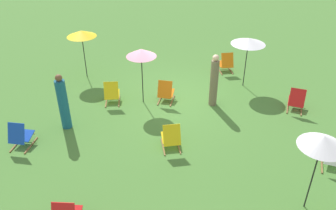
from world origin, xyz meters
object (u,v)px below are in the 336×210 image
umbrella_3 (81,34)px  umbrella_2 (248,41)px  deckchair_6 (112,93)px  person_0 (63,103)px  umbrella_0 (323,141)px  umbrella_1 (141,53)px  person_1 (214,81)px  deckchair_8 (334,157)px  deckchair_9 (166,92)px  deckchair_2 (20,136)px  deckchair_5 (226,63)px  deckchair_4 (171,137)px  deckchair_0 (296,100)px

umbrella_3 → umbrella_2: bearing=177.4°
deckchair_6 → person_0: person_0 is taller
umbrella_0 → umbrella_1: umbrella_0 is taller
person_0 → umbrella_1: bearing=46.5°
umbrella_2 → person_1: bearing=50.6°
person_0 → umbrella_0: bearing=-14.2°
deckchair_8 → deckchair_9: 5.54m
umbrella_2 → deckchair_9: bearing=26.5°
deckchair_2 → umbrella_1: bearing=-134.3°
umbrella_3 → person_0: (-0.33, 3.42, -0.92)m
deckchair_5 → person_1: (0.61, 2.62, 0.51)m
deckchair_6 → umbrella_0: (-5.39, 4.26, 1.51)m
deckchair_8 → umbrella_0: size_ratio=0.43×
deckchair_5 → deckchair_6: same height
deckchair_8 → umbrella_3: umbrella_3 is taller
umbrella_3 → deckchair_4: bearing=130.4°
deckchair_8 → person_1: (3.00, -3.01, 0.51)m
deckchair_5 → deckchair_8: 6.12m
deckchair_6 → deckchair_4: bearing=124.1°
deckchair_4 → deckchair_5: 5.45m
deckchair_0 → deckchair_9: size_ratio=1.03×
deckchair_8 → umbrella_2: umbrella_2 is taller
deckchair_6 → umbrella_1: (-1.05, -0.12, 1.46)m
umbrella_1 → umbrella_2: bearing=-157.4°
deckchair_0 → person_1: (2.72, -0.17, 0.51)m
deckchair_8 → umbrella_3: bearing=-15.9°
umbrella_3 → person_1: umbrella_3 is taller
deckchair_5 → deckchair_6: bearing=21.7°
deckchair_4 → deckchair_5: bearing=-123.1°
deckchair_0 → person_0: size_ratio=0.48×
deckchair_9 → umbrella_1: (0.77, 0.10, 1.46)m
deckchair_2 → person_1: size_ratio=0.46×
deckchair_2 → person_1: (-5.47, -2.75, 0.51)m
deckchair_0 → deckchair_5: size_ratio=1.02×
deckchair_0 → umbrella_3: umbrella_3 is taller
deckchair_2 → deckchair_5: 8.11m
deckchair_2 → person_1: bearing=-148.9°
deckchair_4 → umbrella_2: 4.85m
deckchair_5 → umbrella_2: umbrella_2 is taller
person_1 → umbrella_2: bearing=-164.5°
deckchair_8 → deckchair_9: bearing=-18.5°
deckchair_2 → person_0: size_ratio=0.46×
deckchair_6 → deckchair_0: bearing=171.0°
umbrella_1 → deckchair_9: bearing=-173.0°
umbrella_1 → person_0: umbrella_1 is taller
deckchair_2 → umbrella_2: bearing=-143.3°
umbrella_2 → umbrella_1: bearing=22.6°
deckchair_6 → deckchair_9: size_ratio=1.00×
deckchair_0 → deckchair_5: bearing=-37.5°
deckchair_2 → person_0: bearing=-127.8°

